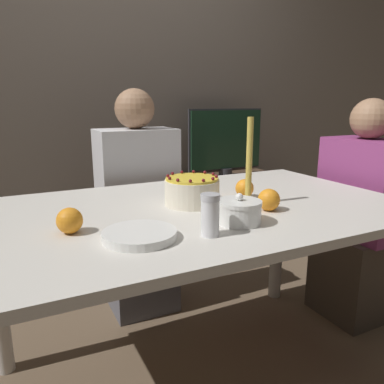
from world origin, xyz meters
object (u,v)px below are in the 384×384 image
(sugar_shaker, at_px, (210,215))
(person_woman_floral, at_px, (359,227))
(sugar_bowl, at_px, (239,212))
(cake, at_px, (192,191))
(person_man_blue_shirt, at_px, (138,217))
(tv_monitor, at_px, (226,141))
(candle, at_px, (249,169))

(sugar_shaker, distance_m, person_woman_floral, 1.20)
(sugar_bowl, distance_m, person_woman_floral, 1.05)
(cake, relative_size, person_woman_floral, 0.18)
(sugar_bowl, xyz_separation_m, sugar_shaker, (-0.14, -0.06, 0.02))
(person_man_blue_shirt, height_order, tv_monitor, person_man_blue_shirt)
(person_woman_floral, bearing_deg, tv_monitor, 9.09)
(tv_monitor, bearing_deg, sugar_shaker, -122.85)
(sugar_shaker, relative_size, candle, 0.38)
(sugar_bowl, height_order, candle, candle)
(cake, xyz_separation_m, sugar_bowl, (0.03, -0.27, -0.01))
(sugar_bowl, distance_m, person_man_blue_shirt, 0.95)
(sugar_bowl, xyz_separation_m, person_man_blue_shirt, (-0.04, 0.91, -0.27))
(sugar_shaker, bearing_deg, person_woman_floral, 19.00)
(tv_monitor, bearing_deg, person_woman_floral, -80.91)
(candle, height_order, person_woman_floral, person_woman_floral)
(person_woman_floral, bearing_deg, sugar_bowl, 108.34)
(cake, height_order, person_man_blue_shirt, person_man_blue_shirt)
(candle, height_order, person_man_blue_shirt, person_man_blue_shirt)
(person_woman_floral, bearing_deg, sugar_shaker, 109.00)
(sugar_shaker, bearing_deg, tv_monitor, 57.15)
(sugar_bowl, xyz_separation_m, candle, (0.15, 0.17, 0.10))
(candle, distance_m, person_man_blue_shirt, 0.84)
(candle, xyz_separation_m, tv_monitor, (0.64, 1.20, -0.04))
(candle, bearing_deg, sugar_bowl, -131.65)
(sugar_bowl, relative_size, tv_monitor, 0.24)
(sugar_bowl, height_order, person_woman_floral, person_woman_floral)
(sugar_shaker, bearing_deg, cake, 72.23)
(candle, relative_size, person_man_blue_shirt, 0.27)
(sugar_bowl, relative_size, person_woman_floral, 0.13)
(person_man_blue_shirt, bearing_deg, cake, 90.40)
(sugar_bowl, bearing_deg, candle, 48.35)
(sugar_shaker, xyz_separation_m, person_man_blue_shirt, (0.10, 0.96, -0.29))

